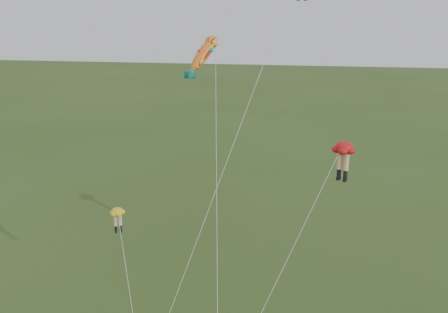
# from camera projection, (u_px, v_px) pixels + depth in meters

# --- Properties ---
(legs_kite_red_mid) EXTENTS (6.99, 8.01, 12.25)m
(legs_kite_red_mid) POSITION_uv_depth(u_px,v_px,m) (342.00, 153.00, 30.38)
(legs_kite_red_mid) COLOR red
(legs_kite_red_mid) RESTS_ON ground
(legs_kite_yellow) EXTENTS (3.51, 5.57, 8.02)m
(legs_kite_yellow) POSITION_uv_depth(u_px,v_px,m) (118.00, 219.00, 31.26)
(legs_kite_yellow) COLOR yellow
(legs_kite_yellow) RESTS_ON ground
(fish_kite) EXTENTS (3.90, 11.40, 18.51)m
(fish_kite) POSITION_uv_depth(u_px,v_px,m) (204.00, 55.00, 32.93)
(fish_kite) COLOR yellow
(fish_kite) RESTS_ON ground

